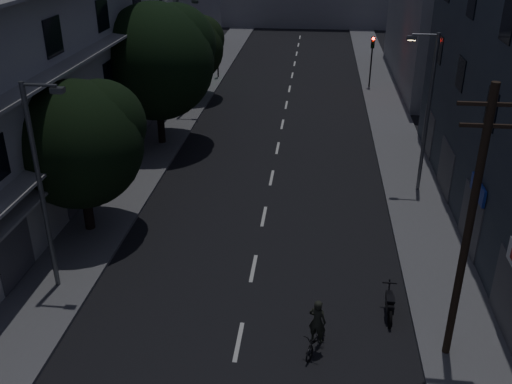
% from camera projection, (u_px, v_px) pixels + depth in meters
% --- Properties ---
extents(ground, '(160.00, 160.00, 0.00)m').
position_uv_depth(ground, '(278.00, 145.00, 35.88)').
color(ground, black).
rests_on(ground, ground).
extents(sidewalk_left, '(3.00, 90.00, 0.15)m').
position_uv_depth(sidewalk_left, '(162.00, 139.00, 36.57)').
color(sidewalk_left, '#565659').
rests_on(sidewalk_left, ground).
extents(sidewalk_right, '(3.00, 90.00, 0.15)m').
position_uv_depth(sidewalk_right, '(399.00, 149.00, 35.12)').
color(sidewalk_right, '#565659').
rests_on(sidewalk_right, ground).
extents(lane_markings, '(0.15, 60.50, 0.01)m').
position_uv_depth(lane_markings, '(284.00, 114.00, 41.46)').
color(lane_markings, beige).
rests_on(lane_markings, ground).
extents(building_left, '(7.00, 36.00, 14.00)m').
position_uv_depth(building_left, '(25.00, 53.00, 27.72)').
color(building_left, '#A4A49F').
rests_on(building_left, ground).
extents(building_far_right, '(6.00, 20.00, 13.00)m').
position_uv_depth(building_far_right, '(439.00, 3.00, 47.07)').
color(building_far_right, slate).
rests_on(building_far_right, ground).
extents(tree_near, '(5.56, 5.56, 6.86)m').
position_uv_depth(tree_near, '(80.00, 139.00, 24.27)').
color(tree_near, black).
rests_on(tree_near, sidewalk_left).
extents(tree_mid, '(6.92, 6.92, 8.52)m').
position_uv_depth(tree_mid, '(157.00, 57.00, 33.71)').
color(tree_mid, black).
rests_on(tree_mid, sidewalk_left).
extents(tree_far, '(5.09, 5.09, 6.30)m').
position_uv_depth(tree_far, '(191.00, 46.00, 43.27)').
color(tree_far, black).
rests_on(tree_far, sidewalk_left).
extents(traffic_signal_far_right, '(0.28, 0.37, 4.10)m').
position_uv_depth(traffic_signal_far_right, '(372.00, 51.00, 46.21)').
color(traffic_signal_far_right, black).
rests_on(traffic_signal_far_right, sidewalk_right).
extents(traffic_signal_far_left, '(0.28, 0.37, 4.10)m').
position_uv_depth(traffic_signal_far_left, '(217.00, 43.00, 49.16)').
color(traffic_signal_far_left, black).
rests_on(traffic_signal_far_left, sidewalk_left).
extents(street_lamp_left_near, '(1.51, 0.25, 8.00)m').
position_uv_depth(street_lamp_left_near, '(42.00, 180.00, 20.14)').
color(street_lamp_left_near, '#54595C').
rests_on(street_lamp_left_near, sidewalk_left).
extents(street_lamp_right, '(1.51, 0.25, 8.00)m').
position_uv_depth(street_lamp_right, '(426.00, 107.00, 27.88)').
color(street_lamp_right, '#57595F').
rests_on(street_lamp_right, sidewalk_right).
extents(street_lamp_left_far, '(1.51, 0.25, 8.00)m').
position_uv_depth(street_lamp_left_far, '(182.00, 51.00, 39.25)').
color(street_lamp_left_far, '#52555A').
rests_on(street_lamp_left_far, sidewalk_left).
extents(utility_pole, '(1.80, 0.24, 9.00)m').
position_uv_depth(utility_pole, '(469.00, 226.00, 16.64)').
color(utility_pole, black).
rests_on(utility_pole, sidewalk_right).
extents(bus_stop_sign, '(0.06, 0.35, 2.52)m').
position_uv_depth(bus_stop_sign, '(456.00, 304.00, 18.15)').
color(bus_stop_sign, '#595B60').
rests_on(bus_stop_sign, sidewalk_right).
extents(motorcycle, '(0.52, 1.80, 1.15)m').
position_uv_depth(motorcycle, '(389.00, 305.00, 20.41)').
color(motorcycle, black).
rests_on(motorcycle, ground).
extents(cyclist, '(1.10, 1.70, 2.04)m').
position_uv_depth(cyclist, '(317.00, 334.00, 18.64)').
color(cyclist, black).
rests_on(cyclist, ground).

